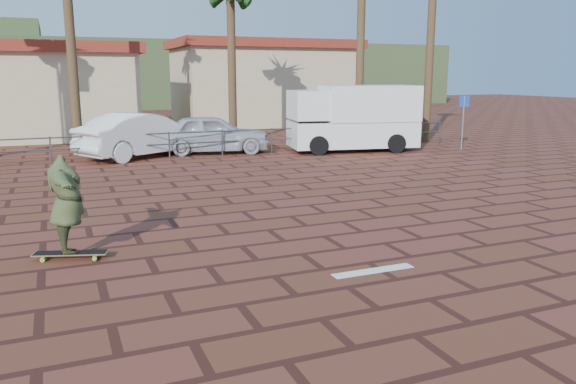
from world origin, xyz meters
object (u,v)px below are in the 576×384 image
object	(u,v)px
skateboarder	(66,204)
car_white	(143,135)
longboard	(71,254)
campervan	(354,117)
car_silver	(212,134)

from	to	relation	value
skateboarder	car_white	distance (m)	12.11
longboard	car_white	distance (m)	12.14
longboard	campervan	size ratio (longest dim) A/B	0.23
longboard	campervan	distance (m)	15.13
campervan	car_white	world-z (taller)	campervan
longboard	car_silver	xyz separation A→B (m)	(5.60, 11.75, 0.66)
car_white	car_silver	bearing A→B (deg)	-119.07
car_silver	campervan	bearing A→B (deg)	-93.40
skateboarder	car_white	bearing A→B (deg)	-20.77
skateboarder	campervan	size ratio (longest dim) A/B	0.38
longboard	skateboarder	xyz separation A→B (m)	(-0.00, 0.00, 0.85)
campervan	car_white	distance (m)	8.27
car_silver	car_white	size ratio (longest dim) A/B	0.89
car_silver	longboard	bearing A→B (deg)	166.53
skateboarder	campervan	bearing A→B (deg)	-53.88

